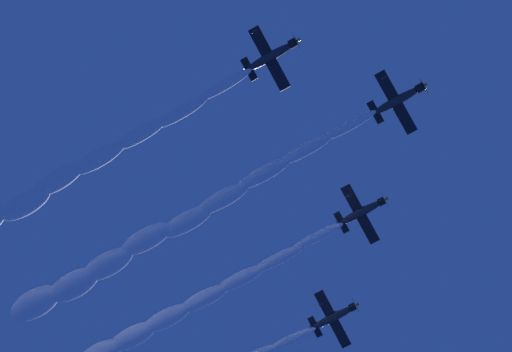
{
  "coord_description": "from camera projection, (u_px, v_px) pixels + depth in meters",
  "views": [
    {
      "loc": [
        31.94,
        1.3,
        1.92
      ],
      "look_at": [
        12.16,
        -21.52,
        84.94
      ],
      "focal_mm": 42.15,
      "sensor_mm": 36.0,
      "label": 1
    }
  ],
  "objects": [
    {
      "name": "smoke_trail_lead",
      "position": [
        128.0,
        252.0,
        90.79
      ],
      "size": [
        23.25,
        61.62,
        5.36
      ],
      "color": "white"
    },
    {
      "name": "airplane_left_wingman",
      "position": [
        363.0,
        211.0,
        91.71
      ],
      "size": [
        8.99,
        8.7,
        4.17
      ],
      "color": "#232328"
    },
    {
      "name": "smoke_trail_right_wingman",
      "position": [
        1.0,
        215.0,
        88.19
      ],
      "size": [
        23.91,
        62.41,
        5.15
      ],
      "color": "white"
    },
    {
      "name": "airplane_slot_tail",
      "position": [
        335.0,
        316.0,
        96.19
      ],
      "size": [
        9.08,
        8.7,
        4.21
      ],
      "color": "#232328"
    },
    {
      "name": "airplane_lead",
      "position": [
        399.0,
        100.0,
        84.36
      ],
      "size": [
        9.14,
        8.71,
        3.81
      ],
      "color": "#232328"
    },
    {
      "name": "airplane_right_wingman",
      "position": [
        272.0,
        56.0,
        81.72
      ],
      "size": [
        8.92,
        8.69,
        4.46
      ],
      "color": "#232328"
    },
    {
      "name": "smoke_trail_left_wingman",
      "position": [
        114.0,
        345.0,
        98.31
      ],
      "size": [
        23.21,
        61.78,
        4.73
      ],
      "color": "white"
    }
  ]
}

